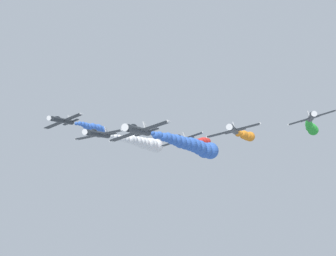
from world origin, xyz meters
The scene contains 12 objects.
airplane_lead centered at (-0.22, 18.02, 127.51)m, with size 9.24×10.35×3.38m.
smoke_trail_lead centered at (-3.97, -6.44, 126.04)m, with size 8.19×25.39×4.68m.
airplane_left_inner centered at (-12.71, 4.83, 128.38)m, with size 9.39×10.35×3.10m.
smoke_trail_left_inner centered at (-13.76, -9.71, 128.29)m, with size 3.33×12.23×2.10m.
airplane_right_inner centered at (12.35, 4.41, 128.11)m, with size 9.48×10.35×2.83m.
smoke_trail_right_inner centered at (10.38, -18.49, 127.32)m, with size 5.44×23.06×3.80m.
airplane_left_outer centered at (-0.46, -9.47, 127.79)m, with size 9.23×10.35×3.39m.
smoke_trail_left_outer centered at (-1.77, -25.18, 127.90)m, with size 3.82×13.75×2.35m.
airplane_right_outer centered at (-26.58, -9.40, 131.69)m, with size 9.27×10.35×3.33m.
smoke_trail_right_outer centered at (-27.92, -29.24, 131.20)m, with size 4.01×18.73×2.86m.
airplane_trailing centered at (26.48, -7.41, 132.16)m, with size 9.13×10.35×3.55m.
smoke_trail_trailing centered at (26.10, -23.83, 131.78)m, with size 2.62×14.87×2.75m.
Camera 1 is at (-19.97, 75.62, 122.76)m, focal length 44.39 mm.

